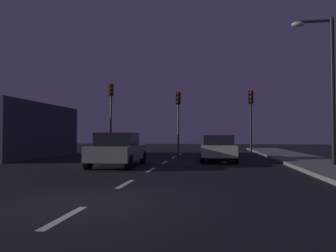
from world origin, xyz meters
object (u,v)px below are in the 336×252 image
Objects in this scene: car_stopped_ahead at (218,148)px; car_adjacent_lane at (118,149)px; traffic_signal_left at (111,105)px; traffic_signal_right at (251,110)px; traffic_signal_center at (178,111)px; street_lamp_right at (326,77)px.

car_stopped_ahead is 5.94m from car_adjacent_lane.
traffic_signal_right is (10.08, -0.00, -0.48)m from traffic_signal_left.
traffic_signal_center is 8.74m from car_adjacent_lane.
traffic_signal_center is 1.02× the size of car_stopped_ahead.
traffic_signal_center is at bearing 134.33° from street_lamp_right.
traffic_signal_left reaches higher than traffic_signal_right.
car_stopped_ahead is at bearing 38.48° from car_adjacent_lane.
car_adjacent_lane is (-1.90, -8.18, -2.43)m from traffic_signal_center.
car_adjacent_lane is 0.64× the size of street_lamp_right.
traffic_signal_right is 1.01× the size of car_stopped_ahead.
street_lamp_right is at bearing 3.63° from car_adjacent_lane.
street_lamp_right is (7.42, -7.59, 0.81)m from traffic_signal_center.
street_lamp_right is (12.43, -7.59, 0.36)m from traffic_signal_left.
traffic_signal_center reaches higher than traffic_signal_right.
traffic_signal_left is 0.79× the size of street_lamp_right.
traffic_signal_right is (5.06, -0.00, -0.02)m from traffic_signal_center.
traffic_signal_center is 1.01× the size of traffic_signal_right.
car_stopped_ahead is at bearing 146.38° from street_lamp_right.
traffic_signal_left is at bearing 179.98° from traffic_signal_center.
street_lamp_right is at bearing -33.62° from car_stopped_ahead.
traffic_signal_center is 5.82m from car_stopped_ahead.
car_adjacent_lane is at bearing -141.52° from car_stopped_ahead.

